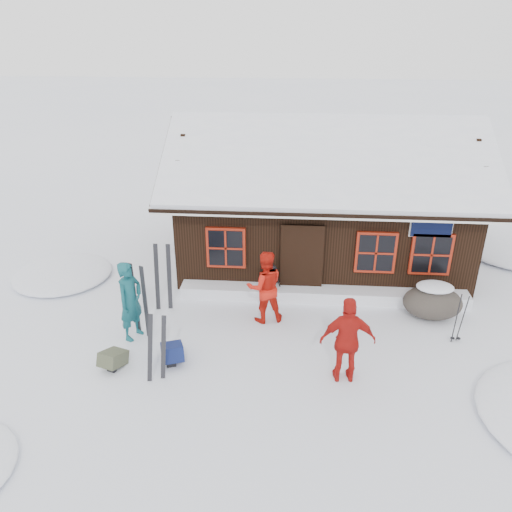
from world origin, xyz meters
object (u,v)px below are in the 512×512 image
object	(u,v)px
boulder	(433,302)
ski_pair_left	(157,349)
ski_poles	(459,319)
skier_orange_left	(265,287)
skier_crouched	(271,282)
backpack_blue	(172,355)
backpack_olive	(113,361)
skier_orange_right	(348,341)
skier_teal	(130,301)

from	to	relation	value
boulder	ski_pair_left	size ratio (longest dim) A/B	0.90
ski_poles	skier_orange_left	bearing A→B (deg)	172.55
boulder	ski_pair_left	world-z (taller)	ski_pair_left
ski_poles	boulder	bearing A→B (deg)	106.89
skier_orange_left	ski_poles	xyz separation A→B (m)	(4.49, -0.59, -0.33)
skier_crouched	boulder	world-z (taller)	skier_crouched
ski_pair_left	backpack_blue	size ratio (longest dim) A/B	2.66
skier_crouched	ski_pair_left	world-z (taller)	ski_pair_left
backpack_olive	ski_pair_left	bearing A→B (deg)	1.20
skier_orange_left	boulder	size ratio (longest dim) A/B	1.27
backpack_blue	boulder	bearing A→B (deg)	1.68
ski_pair_left	backpack_blue	bearing A→B (deg)	69.68
boulder	backpack_olive	world-z (taller)	boulder
skier_orange_left	ski_poles	distance (m)	4.54
skier_orange_left	ski_pair_left	size ratio (longest dim) A/B	1.14
skier_crouched	backpack_blue	distance (m)	3.56
skier_orange_right	skier_crouched	bearing A→B (deg)	-65.73
ski_pair_left	ski_poles	bearing A→B (deg)	8.25
skier_orange_left	ski_pair_left	world-z (taller)	skier_orange_left
skier_orange_right	boulder	size ratio (longest dim) A/B	1.32
boulder	backpack_blue	bearing A→B (deg)	-159.02
skier_orange_right	backpack_olive	world-z (taller)	skier_orange_right
skier_crouched	ski_poles	bearing A→B (deg)	-57.68
skier_orange_left	backpack_olive	bearing A→B (deg)	19.39
skier_teal	skier_orange_left	bearing A→B (deg)	-50.30
skier_orange_left	backpack_olive	xyz separation A→B (m)	(-3.12, -2.14, -0.78)
skier_crouched	backpack_blue	bearing A→B (deg)	-161.70
skier_orange_left	skier_crouched	xyz separation A→B (m)	(0.11, 1.06, -0.42)
skier_orange_right	ski_pair_left	size ratio (longest dim) A/B	1.18
backpack_blue	backpack_olive	size ratio (longest dim) A/B	1.10
ski_pair_left	skier_teal	bearing A→B (deg)	115.44
skier_orange_left	ski_poles	size ratio (longest dim) A/B	1.46
skier_orange_right	skier_teal	bearing A→B (deg)	-17.24
ski_pair_left	skier_orange_left	bearing A→B (deg)	42.68
skier_orange_right	ski_pair_left	xyz separation A→B (m)	(-3.83, -0.31, -0.20)
skier_teal	skier_crouched	xyz separation A→B (m)	(3.14, 2.03, -0.46)
skier_crouched	backpack_blue	xyz separation A→B (m)	(-2.01, -2.91, -0.34)
ski_pair_left	ski_poles	xyz separation A→B (m)	(6.52, 1.88, -0.17)
skier_orange_right	boulder	world-z (taller)	skier_orange_right
skier_teal	ski_poles	bearing A→B (deg)	-65.16
skier_teal	skier_orange_left	distance (m)	3.17
skier_crouched	ski_poles	distance (m)	4.67
skier_teal	backpack_blue	world-z (taller)	skier_teal
ski_pair_left	skier_orange_right	bearing A→B (deg)	-3.17
skier_orange_right	backpack_olive	size ratio (longest dim) A/B	3.44
backpack_blue	ski_pair_left	bearing A→B (deg)	-121.76
ski_pair_left	ski_poles	distance (m)	6.79
skier_orange_left	backpack_blue	size ratio (longest dim) A/B	3.04
skier_teal	backpack_olive	xyz separation A→B (m)	(-0.10, -1.18, -0.81)
skier_orange_left	boulder	world-z (taller)	skier_orange_left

